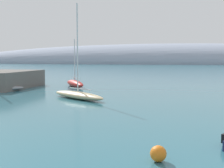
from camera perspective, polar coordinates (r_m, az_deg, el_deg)
distant_ridge at (r=239.98m, az=10.71°, el=3.75°), size 370.89×62.31×31.41m
sailboat_red_near_shore at (r=47.78m, az=-7.01°, el=0.14°), size 5.76×7.83×7.43m
sailboat_sand_outer_mooring at (r=33.59m, az=-6.46°, el=-1.98°), size 7.89×6.36×10.41m
mooring_buoy_orange at (r=13.59m, az=8.72°, el=-12.86°), size 0.72×0.72×0.72m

